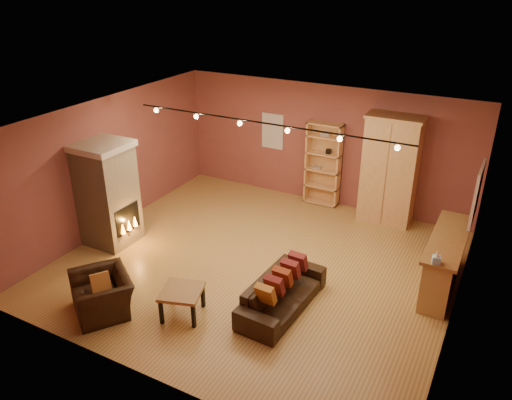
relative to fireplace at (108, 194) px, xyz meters
The scene contains 16 objects.
floor 3.28m from the fireplace, 11.16° to the left, with size 7.00×7.00×0.00m, color olive.
ceiling 3.55m from the fireplace, 11.16° to the left, with size 7.00×7.00×0.00m, color brown.
back_wall 4.92m from the fireplace, 51.69° to the left, with size 7.00×0.02×2.80m, color brown.
left_wall 0.83m from the fireplace, 127.41° to the left, with size 0.02×6.50×2.80m, color brown.
right_wall 6.58m from the fireplace, ahead, with size 0.02×6.50×2.80m, color brown.
fireplace is the anchor object (origin of this frame).
back_window 4.24m from the fireplace, 65.55° to the left, with size 0.56×0.04×0.86m, color beige.
bookcase 4.88m from the fireplace, 50.18° to the left, with size 0.81×0.31×1.98m.
armoire 5.88m from the fireplace, 37.12° to the left, with size 1.18×0.67×2.40m.
bar_counter 6.44m from the fireplace, 13.43° to the left, with size 0.56×2.08×0.99m.
tissue_box 6.21m from the fireplace, ahead, with size 0.13×0.13×0.21m.
right_window 6.84m from the fireplace, 17.08° to the left, with size 0.05×0.90×1.00m, color beige.
loveseat 4.10m from the fireplace, ahead, with size 0.66×1.93×0.78m.
armchair 2.45m from the fireplace, 50.98° to the right, with size 1.19×1.10×0.87m.
coffee_table 3.07m from the fireplace, 26.07° to the right, with size 0.80×0.80×0.48m.
track_rail 3.54m from the fireplace, 14.74° to the left, with size 5.20×0.09×0.13m.
Camera 1 is at (3.79, -7.14, 5.14)m, focal length 35.00 mm.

